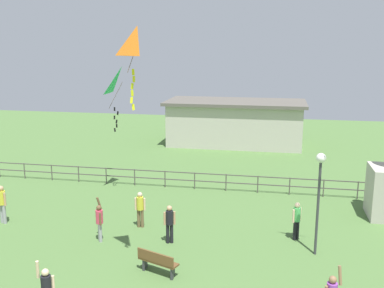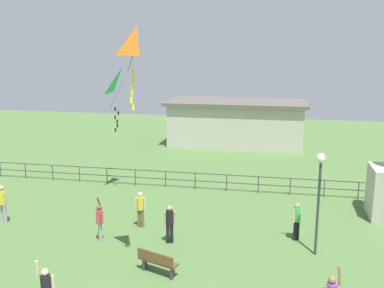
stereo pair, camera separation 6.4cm
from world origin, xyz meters
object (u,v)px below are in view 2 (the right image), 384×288
Objects in this scene: lamppost at (320,181)px; person_4 at (3,202)px; person_6 at (170,222)px; person_2 at (140,207)px; kite_3 at (137,46)px; kite_0 at (123,84)px; park_bench at (157,262)px; person_5 at (297,219)px; person_1 at (100,220)px.

lamppost is 2.27× the size of person_4.
person_6 is at bearing -179.07° from lamppost.
lamppost is 7.69m from person_2.
person_6 is 7.34m from kite_3.
person_4 is 0.53× the size of kite_0.
person_2 reaches higher than person_6.
park_bench is 6.17m from person_5.
person_2 is at bearing -62.85° from kite_0.
kite_0 is (-0.99, 5.91, 4.98)m from person_1.
person_6 is at bearing 94.12° from park_bench.
kite_3 is (-5.31, -3.93, 6.85)m from person_5.
person_6 is at bearing 83.19° from kite_3.
kite_3 is at bearing -155.70° from lamppost.
person_5 is (4.82, 3.83, 0.45)m from park_bench.
person_4 is at bearing 175.80° from person_6.
kite_3 is (2.50, -2.23, 6.85)m from person_1.
kite_3 reaches higher than kite_0.
lamppost reaches higher than person_5.
kite_0 is (-9.48, 5.43, 2.97)m from lamppost.
person_2 is 8.00m from kite_3.
lamppost is 1.20× the size of kite_0.
person_6 is 0.62× the size of kite_3.
person_4 is 8.03m from kite_0.
park_bench is at bearing -63.67° from kite_0.
person_1 is 1.13× the size of person_2.
person_2 is 2.10m from person_6.
person_1 is 1.04× the size of person_4.
person_1 reaches higher than person_5.
person_5 is at bearing 38.49° from park_bench.
kite_3 reaches higher than person_2.
kite_0 is at bearing 150.20° from lamppost.
kite_3 reaches higher than person_6.
kite_3 is at bearing -23.05° from person_4.
lamppost is 2.50× the size of person_5.
park_bench is at bearing -35.48° from person_1.
park_bench is 3.70m from person_1.
person_6 is at bearing -165.29° from person_5.
person_2 reaches higher than park_bench.
kite_3 is (3.48, -8.13, 1.87)m from kite_0.
kite_0 is 9.04m from kite_3.
person_2 is at bearing 108.67° from kite_3.
kite_0 reaches higher than person_4.
lamppost reaches higher than person_4.
person_4 is at bearing -173.11° from person_2.
lamppost is 6.57m from park_bench.
kite_3 reaches higher than park_bench.
lamppost is 1.54× the size of kite_3.
kite_0 is (4.00, 4.95, 4.89)m from person_4.
person_5 is at bearing -25.56° from kite_0.
person_2 is at bearing 115.41° from park_bench.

